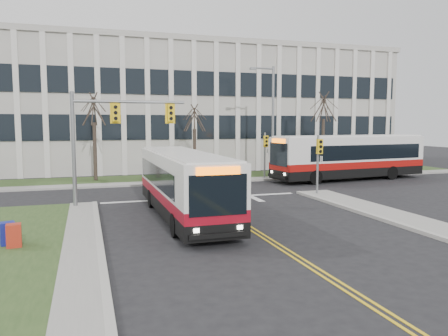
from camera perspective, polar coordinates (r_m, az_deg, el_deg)
ground at (r=19.04m, az=3.51°, el=-7.91°), size 120.00×120.00×0.00m
sidewalk_west at (r=13.02m, az=-18.50°, el=-14.43°), size 1.20×26.00×0.14m
sidewalk_cross at (r=34.77m, az=2.16°, el=-1.54°), size 44.00×1.60×0.14m
building_lawn at (r=37.40m, az=0.71°, el=-1.04°), size 44.00×5.00×0.12m
office_building at (r=48.69m, az=-3.77°, el=7.54°), size 40.00×16.00×12.00m
mast_arm_signal at (r=24.43m, az=-15.18°, el=5.01°), size 6.11×0.38×6.20m
signal_pole_near at (r=27.93m, az=12.25°, el=1.55°), size 0.34×0.39×3.80m
signal_pole_far at (r=35.53m, az=5.41°, el=2.53°), size 0.34×0.39×3.80m
streetlight at (r=36.55m, az=6.16°, el=6.84°), size 2.15×0.25×9.20m
directory_sign at (r=36.09m, az=-2.81°, el=0.48°), size 1.50×0.12×2.00m
tree_left at (r=35.26m, az=-16.64°, el=7.19°), size 1.80×1.80×7.70m
tree_mid at (r=36.49m, az=-3.88°, el=6.37°), size 1.80×1.80×6.82m
tree_right at (r=40.89m, az=12.89°, el=7.61°), size 1.80×1.80×8.25m
bus_main at (r=21.16m, az=-5.33°, el=-2.30°), size 2.52×11.54×3.08m
bus_cross at (r=36.55m, az=16.01°, el=1.25°), size 13.38×4.24×3.51m
newspaper_box_blue at (r=17.90m, az=-26.43°, el=-7.84°), size 0.60×0.57×0.95m
newspaper_box_red at (r=17.48m, az=-25.75°, el=-8.13°), size 0.54×0.50×0.95m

